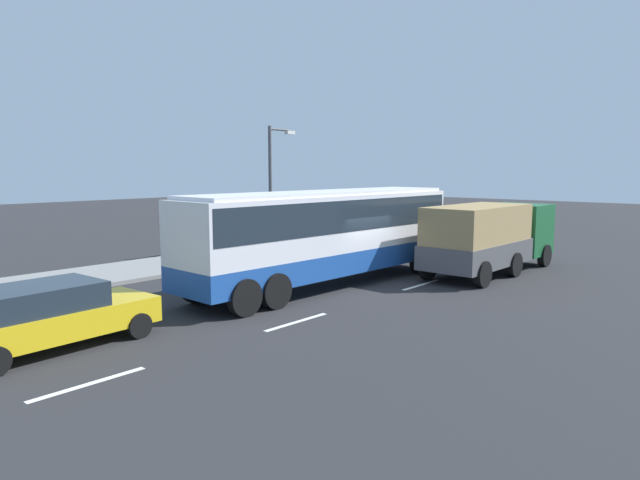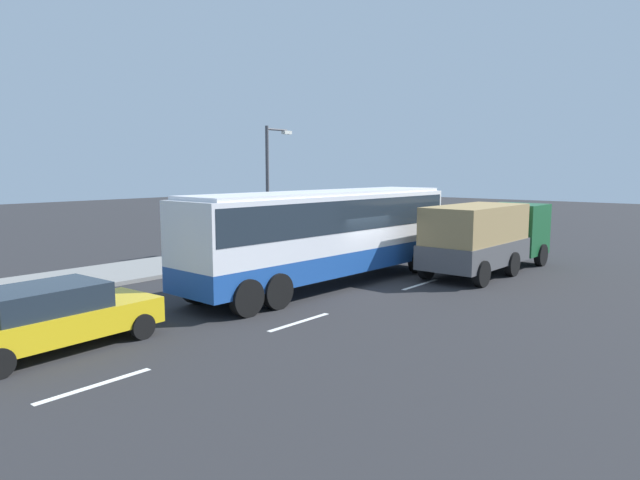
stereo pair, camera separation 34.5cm
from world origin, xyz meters
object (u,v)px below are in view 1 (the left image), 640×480
(car_yellow_taxi, at_px, (50,314))
(pedestrian_near_curb, at_px, (329,222))
(coach_bus, at_px, (326,227))
(cargo_truck, at_px, (490,235))
(street_lamp, at_px, (273,180))

(car_yellow_taxi, height_order, pedestrian_near_curb, pedestrian_near_curb)
(pedestrian_near_curb, bearing_deg, car_yellow_taxi, 70.87)
(pedestrian_near_curb, bearing_deg, coach_bus, 89.12)
(pedestrian_near_curb, bearing_deg, cargo_truck, 124.74)
(coach_bus, relative_size, pedestrian_near_curb, 6.87)
(coach_bus, relative_size, cargo_truck, 1.56)
(car_yellow_taxi, distance_m, street_lamp, 14.85)
(coach_bus, bearing_deg, pedestrian_near_curb, 41.39)
(coach_bus, bearing_deg, car_yellow_taxi, -179.51)
(car_yellow_taxi, xyz_separation_m, pedestrian_near_curb, (18.93, 7.34, 0.34))
(cargo_truck, xyz_separation_m, car_yellow_taxi, (-16.00, 3.62, -0.74))
(car_yellow_taxi, height_order, street_lamp, street_lamp)
(cargo_truck, xyz_separation_m, pedestrian_near_curb, (2.92, 10.97, -0.40))
(coach_bus, height_order, street_lamp, street_lamp)
(cargo_truck, relative_size, street_lamp, 1.27)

